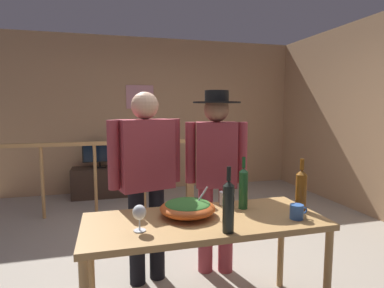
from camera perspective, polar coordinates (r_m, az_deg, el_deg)
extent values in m
plane|color=#9E9384|center=(3.26, 1.66, -20.07)|extent=(7.47, 7.47, 0.00)
cube|color=tan|center=(5.73, -6.60, 5.27)|extent=(5.22, 0.10, 2.68)
cube|color=tan|center=(5.03, 28.42, 4.36)|extent=(0.10, 4.31, 2.68)
cube|color=#CB8A92|center=(5.64, -9.41, 8.40)|extent=(0.47, 0.03, 0.41)
cylinder|color=#B2844C|center=(4.61, -25.44, -6.39)|extent=(0.04, 0.04, 0.96)
cylinder|color=#B2844C|center=(4.54, -17.07, -6.25)|extent=(0.04, 0.04, 0.96)
cylinder|color=#B2844C|center=(4.56, -8.61, -5.97)|extent=(0.04, 0.04, 0.96)
cylinder|color=#B2844C|center=(4.68, -0.41, -5.57)|extent=(0.04, 0.04, 0.96)
cube|color=#B2844C|center=(4.46, -17.29, 0.09)|extent=(2.75, 0.07, 0.05)
cube|color=#B2844C|center=(4.67, -0.42, -4.97)|extent=(0.10, 0.10, 1.06)
cube|color=#38281E|center=(5.46, -16.24, -6.62)|extent=(0.90, 0.40, 0.49)
cube|color=black|center=(5.41, -16.33, -4.01)|extent=(0.20, 0.12, 0.02)
cylinder|color=black|center=(5.40, -16.35, -3.49)|extent=(0.03, 0.03, 0.08)
cube|color=black|center=(5.34, -16.42, -1.60)|extent=(0.53, 0.06, 0.29)
cube|color=black|center=(5.31, -16.42, -1.64)|extent=(0.49, 0.01, 0.26)
cube|color=#B2844C|center=(2.12, 2.34, -13.82)|extent=(1.56, 0.64, 0.04)
cylinder|color=#B2844C|center=(2.37, 23.29, -21.89)|extent=(0.05, 0.05, 0.70)
cylinder|color=#B2844C|center=(2.45, -17.84, -20.71)|extent=(0.05, 0.05, 0.70)
cylinder|color=#B2844C|center=(2.79, 15.79, -17.17)|extent=(0.05, 0.05, 0.70)
ellipsoid|color=#DB5B23|center=(2.15, -0.78, -11.57)|extent=(0.37, 0.37, 0.10)
ellipsoid|color=#38702D|center=(2.14, -0.79, -10.85)|extent=(0.31, 0.31, 0.05)
cylinder|color=silver|center=(2.15, 1.17, -10.22)|extent=(0.14, 0.01, 0.19)
cylinder|color=silver|center=(1.94, -9.44, -15.19)|extent=(0.07, 0.07, 0.01)
cylinder|color=silver|center=(1.93, -9.46, -14.12)|extent=(0.01, 0.01, 0.07)
ellipsoid|color=silver|center=(1.90, -9.51, -12.09)|extent=(0.08, 0.08, 0.09)
cylinder|color=brown|center=(2.36, 19.12, -8.30)|extent=(0.08, 0.08, 0.26)
cone|color=brown|center=(2.33, 19.25, -4.83)|extent=(0.08, 0.08, 0.03)
cylinder|color=brown|center=(2.32, 19.31, -3.50)|extent=(0.03, 0.03, 0.08)
cylinder|color=black|center=(1.86, 6.60, -11.64)|extent=(0.07, 0.07, 0.28)
cone|color=black|center=(1.82, 6.66, -7.06)|extent=(0.07, 0.07, 0.03)
cylinder|color=black|center=(1.81, 6.69, -5.34)|extent=(0.03, 0.03, 0.08)
cylinder|color=#1E5628|center=(2.30, 9.27, -8.27)|extent=(0.07, 0.07, 0.27)
cone|color=#1E5628|center=(2.27, 9.33, -4.66)|extent=(0.07, 0.07, 0.03)
cylinder|color=#1E5628|center=(2.26, 9.36, -3.31)|extent=(0.02, 0.02, 0.08)
cylinder|color=white|center=(2.40, 5.88, -9.73)|extent=(0.08, 0.08, 0.10)
torus|color=white|center=(2.41, 7.00, -9.51)|extent=(0.05, 0.01, 0.05)
cylinder|color=#3866B2|center=(2.20, 18.42, -11.56)|extent=(0.09, 0.09, 0.10)
torus|color=#3866B2|center=(2.23, 19.63, -11.24)|extent=(0.05, 0.01, 0.05)
cylinder|color=black|center=(2.81, -6.38, -15.68)|extent=(0.13, 0.13, 0.80)
cylinder|color=black|center=(2.75, -9.95, -16.27)|extent=(0.13, 0.13, 0.80)
cube|color=#9E3842|center=(2.59, -8.39, -1.85)|extent=(0.48, 0.33, 0.57)
cylinder|color=#9E3842|center=(2.70, -3.13, -1.15)|extent=(0.09, 0.09, 0.54)
cylinder|color=#9E3842|center=(2.51, -14.07, -1.95)|extent=(0.09, 0.09, 0.54)
sphere|color=#D8A884|center=(2.57, -8.54, 6.89)|extent=(0.22, 0.22, 0.22)
cylinder|color=#9E3842|center=(2.92, 6.11, -15.01)|extent=(0.13, 0.13, 0.79)
cylinder|color=#9E3842|center=(2.90, 2.45, -15.07)|extent=(0.13, 0.13, 0.79)
cube|color=#9E3842|center=(2.73, 4.40, -1.85)|extent=(0.39, 0.30, 0.56)
cylinder|color=#9E3842|center=(2.76, 9.03, -1.55)|extent=(0.09, 0.09, 0.53)
cylinder|color=#9E3842|center=(2.72, -0.27, -1.57)|extent=(0.09, 0.09, 0.53)
sphere|color=#A37556|center=(2.70, 4.48, 6.27)|extent=(0.22, 0.22, 0.22)
cylinder|color=black|center=(2.70, 4.49, 7.53)|extent=(0.41, 0.41, 0.01)
cylinder|color=black|center=(2.71, 4.50, 8.58)|extent=(0.21, 0.21, 0.10)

